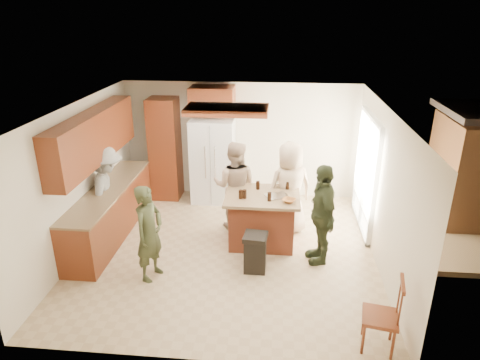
# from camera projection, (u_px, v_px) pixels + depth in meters

# --- Properties ---
(room_shell) EXTENTS (8.00, 5.20, 5.00)m
(room_shell) POSITION_uv_depth(u_px,v_px,m) (462.00, 178.00, 8.24)
(room_shell) COLOR tan
(room_shell) RESTS_ON ground
(person_front_left) EXTENTS (0.57, 0.66, 1.53)m
(person_front_left) POSITION_uv_depth(u_px,v_px,m) (149.00, 233.00, 6.45)
(person_front_left) COLOR #333921
(person_front_left) RESTS_ON ground
(person_behind_left) EXTENTS (0.88, 0.60, 1.70)m
(person_behind_left) POSITION_uv_depth(u_px,v_px,m) (235.00, 186.00, 7.94)
(person_behind_left) COLOR tan
(person_behind_left) RESTS_ON ground
(person_behind_right) EXTENTS (1.00, 0.83, 1.74)m
(person_behind_right) POSITION_uv_depth(u_px,v_px,m) (290.00, 189.00, 7.77)
(person_behind_right) COLOR tan
(person_behind_right) RESTS_ON ground
(person_side_right) EXTENTS (0.68, 1.07, 1.69)m
(person_side_right) POSITION_uv_depth(u_px,v_px,m) (322.00, 214.00, 6.86)
(person_side_right) COLOR #2F3820
(person_side_right) RESTS_ON ground
(person_counter) EXTENTS (0.72, 1.17, 1.68)m
(person_counter) POSITION_uv_depth(u_px,v_px,m) (108.00, 192.00, 7.72)
(person_counter) COLOR gray
(person_counter) RESTS_ON ground
(left_cabinetry) EXTENTS (0.64, 3.00, 2.30)m
(left_cabinetry) POSITION_uv_depth(u_px,v_px,m) (105.00, 187.00, 7.64)
(left_cabinetry) COLOR maroon
(left_cabinetry) RESTS_ON ground
(back_wall_units) EXTENTS (1.80, 0.60, 2.45)m
(back_wall_units) POSITION_uv_depth(u_px,v_px,m) (177.00, 137.00, 9.06)
(back_wall_units) COLOR maroon
(back_wall_units) RESTS_ON ground
(refrigerator) EXTENTS (0.90, 0.76, 1.80)m
(refrigerator) POSITION_uv_depth(u_px,v_px,m) (213.00, 161.00, 9.10)
(refrigerator) COLOR white
(refrigerator) RESTS_ON ground
(kitchen_island) EXTENTS (1.28, 1.03, 0.93)m
(kitchen_island) POSITION_uv_depth(u_px,v_px,m) (262.00, 218.00, 7.54)
(kitchen_island) COLOR #AC4A2C
(kitchen_island) RESTS_ON ground
(island_items) EXTENTS (0.99, 0.72, 0.15)m
(island_items) POSITION_uv_depth(u_px,v_px,m) (273.00, 195.00, 7.25)
(island_items) COLOR silver
(island_items) RESTS_ON kitchen_island
(trash_bin) EXTENTS (0.39, 0.39, 0.63)m
(trash_bin) POSITION_uv_depth(u_px,v_px,m) (255.00, 252.00, 6.79)
(trash_bin) COLOR black
(trash_bin) RESTS_ON ground
(spindle_chair) EXTENTS (0.49, 0.49, 0.99)m
(spindle_chair) POSITION_uv_depth(u_px,v_px,m) (382.00, 317.00, 5.16)
(spindle_chair) COLOR maroon
(spindle_chair) RESTS_ON ground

